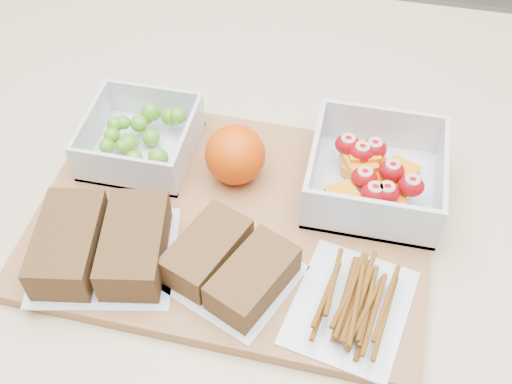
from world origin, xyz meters
TOP-DOWN VIEW (x-y plane):
  - counter at (0.00, 0.00)m, footprint 1.20×0.90m
  - cutting_board at (-0.01, -0.02)m, footprint 0.43×0.31m
  - grape_container at (-0.13, 0.05)m, footprint 0.12×0.12m
  - fruit_container at (0.13, 0.04)m, footprint 0.14×0.14m
  - orange at (-0.02, 0.03)m, footprint 0.07×0.07m
  - sandwich_bag_left at (-0.12, -0.10)m, footprint 0.16×0.15m
  - sandwich_bag_center at (0.01, -0.10)m, footprint 0.15×0.15m
  - pretzel_bag at (0.13, -0.11)m, footprint 0.13×0.15m

SIDE VIEW (x-z plane):
  - counter at x=0.00m, z-range 0.00..0.90m
  - cutting_board at x=-0.01m, z-range 0.90..0.92m
  - pretzel_bag at x=0.13m, z-range 0.92..0.94m
  - sandwich_bag_center at x=0.01m, z-range 0.92..0.95m
  - sandwich_bag_left at x=-0.12m, z-range 0.92..0.96m
  - grape_container at x=-0.13m, z-range 0.91..0.96m
  - fruit_container at x=0.13m, z-range 0.91..0.97m
  - orange at x=-0.02m, z-range 0.92..0.98m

